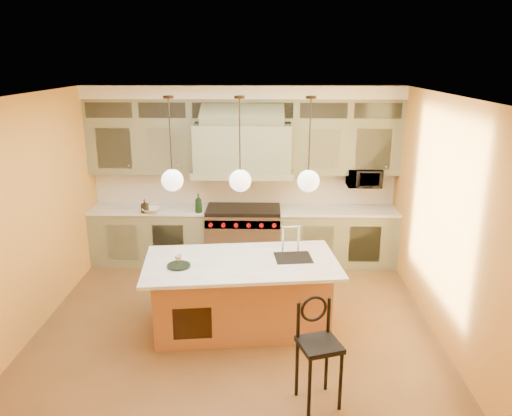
{
  "coord_description": "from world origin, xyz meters",
  "views": [
    {
      "loc": [
        0.38,
        -5.63,
        3.3
      ],
      "look_at": [
        0.24,
        0.7,
        1.39
      ],
      "focal_mm": 35.0,
      "sensor_mm": 36.0,
      "label": 1
    }
  ],
  "objects_px": {
    "range": "(244,235)",
    "kitchen_island": "(242,293)",
    "counter_stool": "(318,346)",
    "microwave": "(364,178)"
  },
  "relations": [
    {
      "from": "kitchen_island",
      "to": "range",
      "type": "bearing_deg",
      "value": 85.4
    },
    {
      "from": "counter_stool",
      "to": "microwave",
      "type": "distance_m",
      "value": 3.86
    },
    {
      "from": "counter_stool",
      "to": "microwave",
      "type": "relative_size",
      "value": 2.01
    },
    {
      "from": "range",
      "to": "microwave",
      "type": "relative_size",
      "value": 2.21
    },
    {
      "from": "counter_stool",
      "to": "kitchen_island",
      "type": "bearing_deg",
      "value": 101.62
    },
    {
      "from": "kitchen_island",
      "to": "counter_stool",
      "type": "height_order",
      "value": "kitchen_island"
    },
    {
      "from": "range",
      "to": "kitchen_island",
      "type": "bearing_deg",
      "value": -87.98
    },
    {
      "from": "microwave",
      "to": "counter_stool",
      "type": "bearing_deg",
      "value": -106.3
    },
    {
      "from": "kitchen_island",
      "to": "counter_stool",
      "type": "distance_m",
      "value": 1.65
    },
    {
      "from": "kitchen_island",
      "to": "microwave",
      "type": "relative_size",
      "value": 4.58
    }
  ]
}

